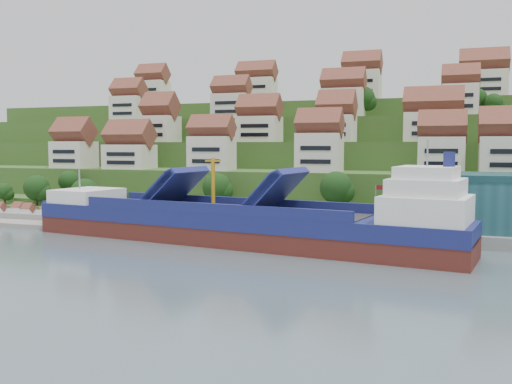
% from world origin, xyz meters
% --- Properties ---
extents(ground, '(300.00, 300.00, 0.00)m').
position_xyz_m(ground, '(0.00, 0.00, 0.00)').
color(ground, slate).
rests_on(ground, ground).
extents(quay, '(180.00, 14.00, 2.20)m').
position_xyz_m(quay, '(20.00, 15.00, 1.10)').
color(quay, gray).
rests_on(quay, ground).
extents(pebble_beach, '(45.00, 20.00, 1.00)m').
position_xyz_m(pebble_beach, '(-58.00, 12.00, 0.50)').
color(pebble_beach, gray).
rests_on(pebble_beach, ground).
extents(hillside, '(260.00, 128.00, 31.00)m').
position_xyz_m(hillside, '(0.00, 103.55, 10.66)').
color(hillside, '#2D4C1E').
rests_on(hillside, ground).
extents(hillside_village, '(153.83, 63.40, 29.14)m').
position_xyz_m(hillside_village, '(4.75, 61.12, 24.35)').
color(hillside_village, silver).
rests_on(hillside_village, ground).
extents(hillside_trees, '(132.63, 63.04, 30.81)m').
position_xyz_m(hillside_trees, '(-16.59, 42.78, 15.75)').
color(hillside_trees, '#1A3F15').
rests_on(hillside_trees, ground).
extents(flagpole, '(1.28, 0.16, 8.00)m').
position_xyz_m(flagpole, '(18.11, 10.00, 6.88)').
color(flagpole, gray).
rests_on(flagpole, quay).
extents(beach_huts, '(14.40, 3.70, 2.20)m').
position_xyz_m(beach_huts, '(-60.00, 10.75, 2.10)').
color(beach_huts, white).
rests_on(beach_huts, pebble_beach).
extents(cargo_ship, '(81.41, 23.56, 17.88)m').
position_xyz_m(cargo_ship, '(-3.21, 0.55, 3.38)').
color(cargo_ship, '#55211A').
rests_on(cargo_ship, ground).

